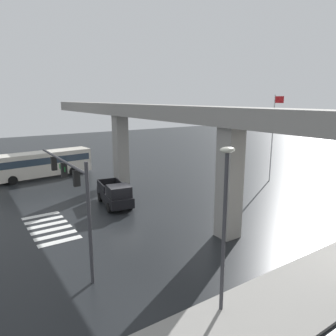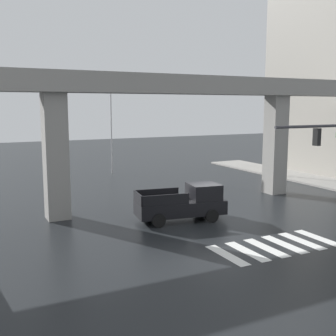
% 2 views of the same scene
% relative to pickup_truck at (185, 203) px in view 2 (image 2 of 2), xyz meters
% --- Properties ---
extents(ground_plane, '(120.00, 120.00, 0.00)m').
position_rel_pickup_truck_xyz_m(ground_plane, '(1.61, -0.07, -0.99)').
color(ground_plane, black).
extents(crosswalk_stripes, '(6.05, 2.80, 0.01)m').
position_rel_pickup_truck_xyz_m(crosswalk_stripes, '(1.61, -5.90, -0.98)').
color(crosswalk_stripes, silver).
rests_on(crosswalk_stripes, ground).
extents(elevated_overpass, '(52.40, 2.06, 8.53)m').
position_rel_pickup_truck_xyz_m(elevated_overpass, '(1.61, 3.68, 6.26)').
color(elevated_overpass, gray).
rests_on(elevated_overpass, ground).
extents(pickup_truck, '(5.32, 2.64, 2.08)m').
position_rel_pickup_truck_xyz_m(pickup_truck, '(0.00, 0.00, 0.00)').
color(pickup_truck, black).
rests_on(pickup_truck, ground).
extents(street_lamp_mid_block, '(0.44, 0.70, 7.24)m').
position_rel_pickup_truck_xyz_m(street_lamp_mid_block, '(15.23, 8.74, 3.57)').
color(street_lamp_mid_block, '#38383D').
rests_on(street_lamp_mid_block, ground).
extents(flagpole, '(1.16, 0.12, 9.41)m').
position_rel_pickup_truck_xyz_m(flagpole, '(1.83, 17.92, 4.50)').
color(flagpole, silver).
rests_on(flagpole, ground).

